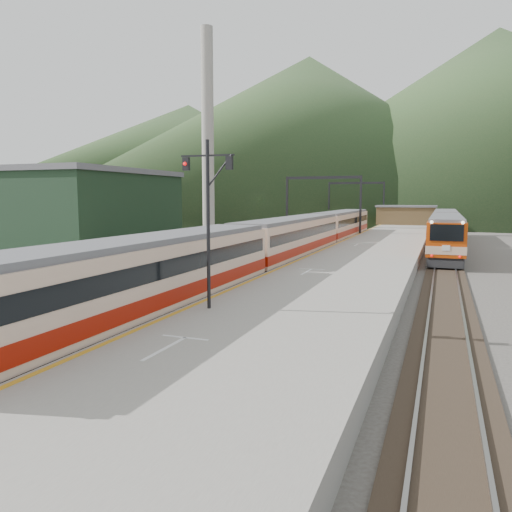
% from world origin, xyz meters
% --- Properties ---
extents(track_main, '(2.60, 200.00, 0.23)m').
position_xyz_m(track_main, '(0.00, 40.00, 0.07)').
color(track_main, black).
rests_on(track_main, ground).
extents(track_far, '(2.60, 200.00, 0.23)m').
position_xyz_m(track_far, '(-5.00, 40.00, 0.07)').
color(track_far, black).
rests_on(track_far, ground).
extents(track_second, '(2.60, 200.00, 0.23)m').
position_xyz_m(track_second, '(11.50, 40.00, 0.07)').
color(track_second, black).
rests_on(track_second, ground).
extents(platform, '(8.00, 100.00, 1.00)m').
position_xyz_m(platform, '(5.60, 38.00, 0.50)').
color(platform, gray).
rests_on(platform, ground).
extents(gantry_near, '(9.55, 0.25, 8.00)m').
position_xyz_m(gantry_near, '(-2.85, 55.00, 5.59)').
color(gantry_near, black).
rests_on(gantry_near, ground).
extents(gantry_far, '(9.55, 0.25, 8.00)m').
position_xyz_m(gantry_far, '(-2.85, 80.00, 5.59)').
color(gantry_far, black).
rests_on(gantry_far, ground).
extents(warehouse, '(14.50, 20.50, 8.60)m').
position_xyz_m(warehouse, '(-28.00, 42.00, 4.32)').
color(warehouse, black).
rests_on(warehouse, ground).
extents(smokestack, '(1.80, 1.80, 30.00)m').
position_xyz_m(smokestack, '(-22.00, 62.00, 15.00)').
color(smokestack, '#9E998E').
rests_on(smokestack, ground).
extents(station_shed, '(9.40, 4.40, 3.10)m').
position_xyz_m(station_shed, '(5.60, 78.00, 2.57)').
color(station_shed, brown).
rests_on(station_shed, platform).
extents(hill_a, '(180.00, 180.00, 60.00)m').
position_xyz_m(hill_a, '(-40.00, 190.00, 30.00)').
color(hill_a, '#294925').
rests_on(hill_a, ground).
extents(hill_b, '(220.00, 220.00, 75.00)m').
position_xyz_m(hill_b, '(30.00, 230.00, 37.50)').
color(hill_b, '#294925').
rests_on(hill_b, ground).
extents(hill_d, '(200.00, 200.00, 55.00)m').
position_xyz_m(hill_d, '(-120.00, 240.00, 27.50)').
color(hill_d, '#294925').
rests_on(hill_d, ground).
extents(main_train, '(3.03, 62.21, 3.70)m').
position_xyz_m(main_train, '(0.00, 31.81, 2.08)').
color(main_train, '#D0AB8F').
rests_on(main_train, track_main).
extents(second_train, '(2.79, 38.08, 3.41)m').
position_xyz_m(second_train, '(11.50, 51.19, 1.94)').
color(second_train, '#B73A07').
rests_on(second_train, track_second).
extents(signal_mast, '(2.20, 0.26, 6.55)m').
position_xyz_m(signal_mast, '(2.67, 11.25, 5.01)').
color(signal_mast, black).
rests_on(signal_mast, platform).
extents(short_signal_a, '(0.25, 0.21, 2.27)m').
position_xyz_m(short_signal_a, '(-2.52, 8.29, 1.46)').
color(short_signal_a, black).
rests_on(short_signal_a, ground).
extents(short_signal_b, '(0.25, 0.21, 2.27)m').
position_xyz_m(short_signal_b, '(-2.98, 34.86, 1.46)').
color(short_signal_b, black).
rests_on(short_signal_b, ground).
extents(short_signal_c, '(0.23, 0.17, 2.27)m').
position_xyz_m(short_signal_c, '(-7.21, 22.36, 1.46)').
color(short_signal_c, black).
rests_on(short_signal_c, ground).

